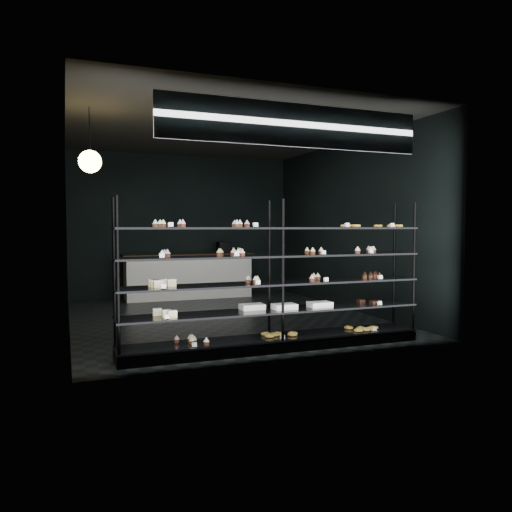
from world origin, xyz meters
The scene contains 5 objects.
room centered at (0.00, 0.00, 1.60)m, with size 5.01×6.01×3.20m.
display_shelf centered at (-0.06, -2.45, 0.63)m, with size 4.00×0.50×1.91m.
signage centered at (0.00, -2.93, 2.75)m, with size 3.30×0.05×0.50m.
pendant_lamp centered at (-2.20, -1.12, 2.45)m, with size 0.30×0.30×0.88m.
service_counter centered at (0.01, 2.50, 0.50)m, with size 2.85×0.65×1.23m.
Camera 1 is at (-2.54, -8.26, 1.56)m, focal length 35.00 mm.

